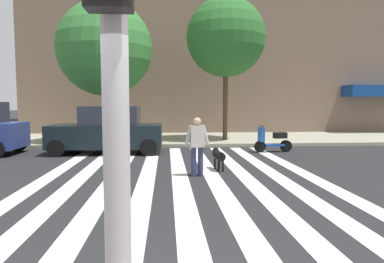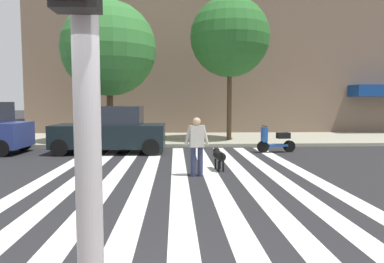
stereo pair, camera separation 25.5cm
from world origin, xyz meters
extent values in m
plane|color=#232326|center=(0.00, 6.59, 0.00)|extent=(160.00, 160.00, 0.00)
cube|color=#9C9A85|center=(0.00, 16.19, 0.07)|extent=(80.00, 6.00, 0.15)
cube|color=silver|center=(-3.27, 6.59, 0.00)|extent=(0.45, 12.59, 0.01)
cube|color=silver|center=(-2.37, 6.59, 0.00)|extent=(0.45, 12.59, 0.01)
cube|color=silver|center=(-1.47, 6.59, 0.00)|extent=(0.45, 12.59, 0.01)
cube|color=silver|center=(-0.57, 6.59, 0.00)|extent=(0.45, 12.59, 0.01)
cube|color=silver|center=(0.33, 6.59, 0.00)|extent=(0.45, 12.59, 0.01)
cube|color=silver|center=(1.23, 6.59, 0.00)|extent=(0.45, 12.59, 0.01)
cube|color=silver|center=(2.13, 6.59, 0.00)|extent=(0.45, 12.59, 0.01)
cube|color=silver|center=(3.03, 6.59, 0.00)|extent=(0.45, 12.59, 0.01)
cube|color=silver|center=(3.93, 6.59, 0.00)|extent=(0.45, 12.59, 0.01)
cube|color=navy|center=(13.11, 18.59, 2.75)|extent=(4.02, 1.60, 0.70)
cylinder|color=black|center=(-6.27, 12.49, 0.33)|extent=(0.67, 0.24, 0.66)
cube|color=black|center=(-2.44, 11.64, 0.70)|extent=(4.44, 2.01, 0.90)
cube|color=#232833|center=(-2.27, 11.64, 1.53)|extent=(2.26, 1.75, 0.74)
cylinder|color=black|center=(-4.18, 10.76, 0.33)|extent=(0.66, 0.23, 0.66)
cylinder|color=black|center=(-4.16, 12.56, 0.33)|extent=(0.66, 0.23, 0.66)
cylinder|color=black|center=(-0.73, 10.73, 0.33)|extent=(0.66, 0.23, 0.66)
cylinder|color=black|center=(-0.71, 12.52, 0.33)|extent=(0.66, 0.23, 0.66)
cylinder|color=black|center=(3.78, 11.33, 0.24)|extent=(0.49, 0.16, 0.48)
cylinder|color=black|center=(4.92, 11.49, 0.24)|extent=(0.49, 0.20, 0.48)
cube|color=#1E4A9D|center=(4.40, 11.42, 0.29)|extent=(0.84, 0.43, 0.08)
cube|color=black|center=(4.65, 11.45, 0.69)|extent=(0.56, 0.37, 0.24)
cube|color=#1E4A9D|center=(3.83, 11.34, 0.74)|extent=(0.24, 0.30, 0.60)
cylinder|color=black|center=(3.83, 11.34, 1.09)|extent=(0.10, 0.50, 0.04)
cylinder|color=#4C3823|center=(-2.95, 14.58, 1.76)|extent=(0.31, 0.31, 3.22)
sphere|color=#337533|center=(-2.95, 14.58, 4.61)|extent=(4.52, 4.52, 4.52)
cylinder|color=#4C3823|center=(2.94, 15.01, 2.17)|extent=(0.24, 0.24, 4.04)
sphere|color=#286628|center=(2.94, 15.01, 5.28)|extent=(3.95, 3.95, 3.95)
cylinder|color=#282D4C|center=(0.71, 6.90, 0.41)|extent=(0.17, 0.17, 0.82)
cylinder|color=#282D4C|center=(0.91, 6.92, 0.41)|extent=(0.17, 0.17, 0.82)
cube|color=#B2ADA3|center=(0.81, 6.91, 1.12)|extent=(0.40, 0.28, 0.60)
cylinder|color=#B2ADA3|center=(0.57, 6.88, 1.15)|extent=(0.23, 0.11, 0.57)
cylinder|color=#B2ADA3|center=(1.05, 6.93, 1.15)|extent=(0.23, 0.11, 0.57)
sphere|color=tan|center=(0.81, 6.91, 1.53)|extent=(0.24, 0.24, 0.22)
cylinder|color=black|center=(1.54, 7.70, 0.45)|extent=(0.33, 0.64, 0.26)
sphere|color=black|center=(1.50, 8.09, 0.55)|extent=(0.22, 0.22, 0.20)
cylinder|color=black|center=(1.59, 7.30, 0.50)|extent=(0.06, 0.24, 0.16)
cylinder|color=black|center=(1.45, 7.91, 0.16)|extent=(0.06, 0.06, 0.32)
cylinder|color=black|center=(1.59, 7.93, 0.16)|extent=(0.06, 0.06, 0.32)
cylinder|color=black|center=(1.50, 7.48, 0.16)|extent=(0.06, 0.06, 0.32)
cylinder|color=black|center=(1.64, 7.50, 0.16)|extent=(0.06, 0.06, 0.32)
camera|label=1|loc=(-0.03, -2.81, 2.07)|focal=33.15mm
camera|label=2|loc=(0.22, -2.82, 2.07)|focal=33.15mm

